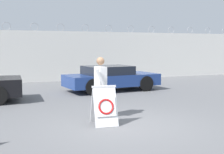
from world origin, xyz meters
TOP-DOWN VIEW (x-y plane):
  - ground_plane at (0.00, 0.00)m, footprint 90.00×90.00m
  - perimeter_wall at (-0.00, 11.15)m, footprint 36.00×0.30m
  - barricade_sign at (-0.46, 0.27)m, footprint 0.67×0.77m
  - security_guard at (-0.31, 1.01)m, footprint 0.38×0.65m
  - parked_car_rear_sedan at (2.01, 6.14)m, footprint 4.50×2.24m

SIDE VIEW (x-z plane):
  - ground_plane at x=0.00m, z-range 0.00..0.00m
  - barricade_sign at x=-0.46m, z-range 0.00..1.04m
  - parked_car_rear_sedan at x=2.01m, z-range 0.02..1.20m
  - security_guard at x=-0.31m, z-range 0.10..1.88m
  - perimeter_wall at x=0.00m, z-range -0.22..3.22m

